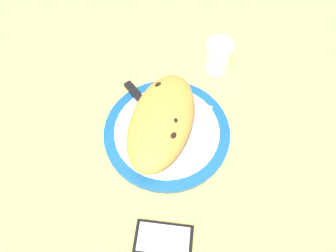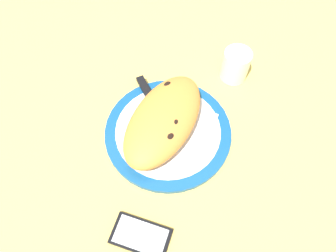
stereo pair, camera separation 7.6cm
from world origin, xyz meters
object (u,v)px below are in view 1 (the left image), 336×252
object	(u,v)px
calzone	(163,121)
fork	(204,130)
smartphone	(165,239)
knife	(145,104)
plate	(168,132)
water_glass	(219,57)

from	to	relation	value
calzone	fork	xyz separation A→B (cm)	(-0.77, -10.15, -3.09)
smartphone	knife	bearing A→B (deg)	8.49
fork	calzone	bearing A→B (deg)	85.67
calzone	knife	size ratio (longest dim) A/B	1.54
calzone	fork	size ratio (longest dim) A/B	1.77
plate	water_glass	distance (cm)	26.04
calzone	fork	world-z (taller)	calzone
calzone	knife	bearing A→B (deg)	33.53
fork	knife	distance (cm)	16.51
fork	water_glass	distance (cm)	22.38
water_glass	fork	bearing A→B (deg)	166.07
knife	calzone	bearing A→B (deg)	-146.47
knife	fork	bearing A→B (deg)	-117.32
calzone	fork	bearing A→B (deg)	-94.33
calzone	knife	world-z (taller)	calzone
plate	fork	size ratio (longest dim) A/B	1.78
calzone	water_glass	size ratio (longest dim) A/B	3.55
plate	knife	world-z (taller)	knife
plate	smartphone	bearing A→B (deg)	178.10
calzone	water_glass	bearing A→B (deg)	-36.63
plate	knife	bearing A→B (deg)	37.60
plate	fork	distance (cm)	8.94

